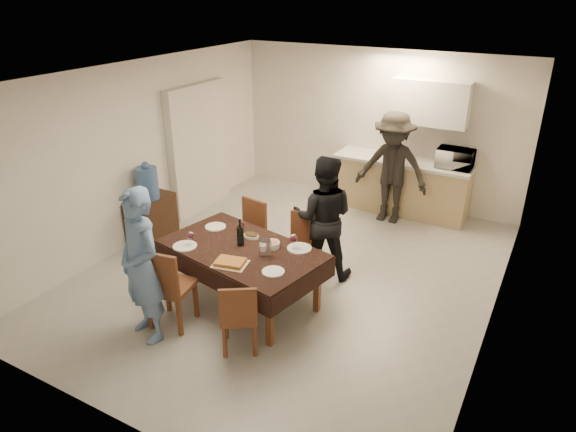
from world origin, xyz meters
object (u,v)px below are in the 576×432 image
object	(u,v)px
water_pitcher	(265,249)
person_near	(141,266)
console	(152,220)
person_far	(323,218)
savoury_tart	(230,262)
microwave	(455,158)
water_jug	(147,183)
wine_bottle	(240,232)
person_kitchen	(392,168)
dining_table	(242,250)

from	to	relation	value
water_pitcher	person_near	xyz separation A→B (m)	(-0.90, -1.00, 0.03)
console	person_far	bearing A→B (deg)	7.76
savoury_tart	microwave	xyz separation A→B (m)	(1.52, 3.94, 0.30)
water_jug	wine_bottle	world-z (taller)	water_jug
microwave	water_pitcher	bearing A→B (deg)	70.61
water_jug	person_near	world-z (taller)	person_near
water_pitcher	person_kitchen	bearing A→B (deg)	82.51
savoury_tart	water_pitcher	bearing A→B (deg)	52.85
console	microwave	size ratio (longest dim) A/B	1.36
person_far	person_kitchen	size ratio (longest dim) A/B	0.92
console	person_far	world-z (taller)	person_far
dining_table	person_far	bearing A→B (deg)	73.78
person_far	person_kitchen	distance (m)	2.07
water_jug	microwave	distance (m)	4.68
wine_bottle	person_far	size ratio (longest dim) A/B	0.20
person_near	dining_table	bearing A→B (deg)	80.19
water_pitcher	savoury_tart	xyz separation A→B (m)	(-0.25, -0.33, -0.08)
savoury_tart	microwave	bearing A→B (deg)	68.90
wine_bottle	person_kitchen	bearing A→B (deg)	75.09
savoury_tart	person_kitchen	world-z (taller)	person_kitchen
water_pitcher	person_far	size ratio (longest dim) A/B	0.13
water_jug	person_far	xyz separation A→B (m)	(2.63, 0.36, -0.10)
water_pitcher	microwave	size ratio (longest dim) A/B	0.38
dining_table	person_kitchen	xyz separation A→B (m)	(0.77, 3.11, 0.19)
console	person_kitchen	xyz separation A→B (m)	(2.84, 2.42, 0.55)
savoury_tart	console	bearing A→B (deg)	153.80
water_pitcher	person_far	xyz separation A→B (m)	(0.20, 1.10, -0.02)
microwave	person_near	distance (m)	5.10
wine_bottle	microwave	size ratio (longest dim) A/B	0.61
water_pitcher	microwave	xyz separation A→B (m)	(1.27, 3.61, 0.22)
person_far	water_pitcher	bearing A→B (deg)	60.71
person_near	console	bearing A→B (deg)	149.10
person_near	person_far	size ratio (longest dim) A/B	1.05
dining_table	person_far	xyz separation A→B (m)	(0.55, 1.05, 0.12)
console	water_jug	distance (m)	0.58
dining_table	console	world-z (taller)	dining_table
savoury_tart	person_near	world-z (taller)	person_near
dining_table	person_far	size ratio (longest dim) A/B	1.25
dining_table	person_kitchen	distance (m)	3.21
dining_table	water_pitcher	bearing A→B (deg)	3.29
dining_table	water_jug	world-z (taller)	water_jug
wine_bottle	person_kitchen	size ratio (longest dim) A/B	0.19
dining_table	console	distance (m)	2.22
water_jug	water_pitcher	bearing A→B (deg)	-16.99
microwave	person_kitchen	xyz separation A→B (m)	(-0.86, -0.45, -0.17)
person_near	person_kitchen	xyz separation A→B (m)	(1.32, 4.16, 0.03)
console	person_far	size ratio (longest dim) A/B	0.45
wine_bottle	person_far	bearing A→B (deg)	59.04
person_kitchen	console	bearing A→B (deg)	-139.61
microwave	savoury_tart	bearing A→B (deg)	68.90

